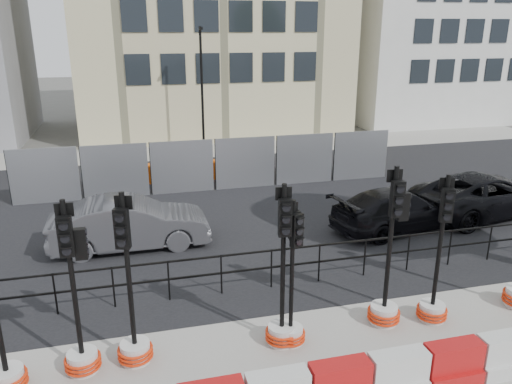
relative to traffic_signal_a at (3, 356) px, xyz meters
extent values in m
plane|color=#51514C|center=(5.34, 1.09, -0.69)|extent=(120.00, 120.00, 0.00)
cube|color=black|center=(5.34, 8.09, -0.68)|extent=(40.00, 14.00, 0.03)
cube|color=gray|center=(5.34, 17.09, -0.68)|extent=(40.00, 4.00, 0.02)
cylinder|color=black|center=(0.54, 2.29, -0.19)|extent=(0.04, 0.04, 1.00)
cylinder|color=black|center=(1.74, 2.29, -0.19)|extent=(0.04, 0.04, 1.00)
cylinder|color=black|center=(2.94, 2.29, -0.19)|extent=(0.04, 0.04, 1.00)
cylinder|color=black|center=(4.14, 2.29, -0.19)|extent=(0.04, 0.04, 1.00)
cylinder|color=black|center=(5.34, 2.29, -0.19)|extent=(0.04, 0.04, 1.00)
cylinder|color=black|center=(6.54, 2.29, -0.19)|extent=(0.04, 0.04, 1.00)
cylinder|color=black|center=(7.74, 2.29, -0.19)|extent=(0.04, 0.04, 1.00)
cylinder|color=black|center=(8.94, 2.29, -0.19)|extent=(0.04, 0.04, 1.00)
cylinder|color=black|center=(10.14, 2.29, -0.19)|extent=(0.04, 0.04, 1.00)
cylinder|color=black|center=(11.34, 2.29, -0.19)|extent=(0.04, 0.04, 1.00)
cube|color=black|center=(5.34, 2.29, 0.29)|extent=(18.00, 0.04, 0.04)
cube|color=black|center=(5.34, 2.29, -0.14)|extent=(18.00, 0.04, 0.04)
cube|color=gray|center=(-0.66, 10.09, 0.31)|extent=(2.30, 0.05, 2.00)
cylinder|color=black|center=(-1.81, 10.09, 0.31)|extent=(0.05, 0.05, 2.00)
cube|color=gray|center=(1.74, 10.09, 0.31)|extent=(2.30, 0.05, 2.00)
cylinder|color=black|center=(0.59, 10.09, 0.31)|extent=(0.05, 0.05, 2.00)
cube|color=gray|center=(4.14, 10.09, 0.31)|extent=(2.30, 0.05, 2.00)
cylinder|color=black|center=(2.99, 10.09, 0.31)|extent=(0.05, 0.05, 2.00)
cube|color=gray|center=(6.54, 10.09, 0.31)|extent=(2.30, 0.05, 2.00)
cylinder|color=black|center=(5.39, 10.09, 0.31)|extent=(0.05, 0.05, 2.00)
cube|color=gray|center=(8.94, 10.09, 0.31)|extent=(2.30, 0.05, 2.00)
cylinder|color=black|center=(7.79, 10.09, 0.31)|extent=(0.05, 0.05, 2.00)
cube|color=gray|center=(11.34, 10.09, 0.31)|extent=(2.30, 0.05, 2.00)
cylinder|color=black|center=(10.19, 10.09, 0.31)|extent=(0.05, 0.05, 2.00)
cube|color=orange|center=(1.34, 11.59, -0.29)|extent=(1.00, 0.40, 0.80)
cube|color=orange|center=(3.34, 11.59, -0.29)|extent=(1.00, 0.40, 0.80)
cube|color=orange|center=(5.34, 11.59, -0.29)|extent=(1.00, 0.40, 0.80)
cube|color=orange|center=(7.34, 11.59, -0.29)|extent=(1.00, 0.40, 0.80)
cube|color=orange|center=(9.34, 11.59, -0.29)|extent=(1.00, 0.40, 0.80)
cylinder|color=black|center=(5.84, 16.09, 2.31)|extent=(0.12, 0.12, 6.00)
cube|color=black|center=(5.84, 15.84, 5.21)|extent=(0.12, 0.50, 0.12)
cube|color=red|center=(5.34, -1.71, -0.14)|extent=(1.00, 0.35, 0.50)
cube|color=silver|center=(6.39, -1.71, -0.14)|extent=(1.00, 0.35, 0.50)
cube|color=red|center=(7.44, -1.71, -0.54)|extent=(1.00, 0.50, 0.30)
cube|color=red|center=(7.44, -1.71, -0.14)|extent=(1.00, 0.35, 0.50)
cube|color=silver|center=(8.49, -1.71, -0.54)|extent=(1.00, 0.50, 0.30)
cube|color=silver|center=(8.49, -1.71, -0.14)|extent=(1.00, 0.35, 0.50)
cylinder|color=silver|center=(0.00, 0.01, -0.49)|extent=(0.55, 0.55, 0.41)
torus|color=red|center=(0.00, 0.01, -0.57)|extent=(0.66, 0.66, 0.05)
torus|color=red|center=(0.00, 0.01, -0.49)|extent=(0.66, 0.66, 0.05)
torus|color=red|center=(0.00, 0.01, -0.41)|extent=(0.66, 0.66, 0.05)
cylinder|color=silver|center=(1.21, 0.21, -0.49)|extent=(0.54, 0.54, 0.40)
torus|color=red|center=(1.21, 0.21, -0.57)|extent=(0.65, 0.65, 0.05)
torus|color=red|center=(1.21, 0.21, -0.49)|extent=(0.65, 0.65, 0.05)
torus|color=red|center=(1.21, 0.21, -0.41)|extent=(0.65, 0.65, 0.05)
cylinder|color=black|center=(1.21, 0.21, 1.10)|extent=(0.09, 0.09, 2.99)
cube|color=black|center=(1.21, 0.09, 2.00)|extent=(0.24, 0.14, 0.70)
cylinder|color=black|center=(1.21, 0.01, 1.78)|extent=(0.15, 0.05, 0.15)
cylinder|color=black|center=(1.21, 0.01, 2.00)|extent=(0.15, 0.05, 0.15)
cylinder|color=black|center=(1.21, 0.01, 2.22)|extent=(0.15, 0.05, 0.15)
cube|color=black|center=(1.21, 0.27, 2.40)|extent=(0.30, 0.04, 0.24)
cube|color=black|center=(1.41, 0.20, 1.80)|extent=(0.20, 0.13, 0.55)
cylinder|color=silver|center=(2.14, 0.26, -0.49)|extent=(0.54, 0.54, 0.40)
torus|color=red|center=(2.14, 0.26, -0.57)|extent=(0.65, 0.65, 0.05)
torus|color=red|center=(2.14, 0.26, -0.49)|extent=(0.65, 0.65, 0.05)
torus|color=red|center=(2.14, 0.26, -0.41)|extent=(0.65, 0.65, 0.05)
cylinder|color=black|center=(2.14, 0.26, 1.12)|extent=(0.09, 0.09, 3.02)
cube|color=black|center=(2.10, 0.14, 2.03)|extent=(0.27, 0.21, 0.70)
cylinder|color=black|center=(2.08, 0.06, 1.80)|extent=(0.16, 0.09, 0.15)
cylinder|color=black|center=(2.08, 0.06, 2.03)|extent=(0.16, 0.09, 0.15)
cylinder|color=black|center=(2.08, 0.06, 2.25)|extent=(0.16, 0.09, 0.15)
cube|color=black|center=(2.15, 0.31, 2.43)|extent=(0.30, 0.12, 0.24)
cylinder|color=silver|center=(4.93, 0.12, -0.49)|extent=(0.54, 0.54, 0.40)
torus|color=red|center=(4.93, 0.12, -0.57)|extent=(0.65, 0.65, 0.05)
torus|color=red|center=(4.93, 0.12, -0.49)|extent=(0.65, 0.65, 0.05)
torus|color=red|center=(4.93, 0.12, -0.41)|extent=(0.65, 0.65, 0.05)
cylinder|color=black|center=(4.93, 0.12, 1.10)|extent=(0.09, 0.09, 2.99)
cube|color=black|center=(4.92, 0.01, 2.00)|extent=(0.25, 0.16, 0.70)
cylinder|color=black|center=(4.91, -0.07, 1.78)|extent=(0.15, 0.07, 0.15)
cylinder|color=black|center=(4.91, -0.07, 2.00)|extent=(0.15, 0.07, 0.15)
cylinder|color=black|center=(4.91, -0.07, 2.22)|extent=(0.15, 0.07, 0.15)
cube|color=black|center=(4.93, 0.18, 2.40)|extent=(0.30, 0.06, 0.24)
cube|color=black|center=(5.13, 0.10, 1.80)|extent=(0.21, 0.15, 0.55)
cylinder|color=silver|center=(5.09, 0.08, -0.51)|extent=(0.49, 0.49, 0.36)
torus|color=red|center=(5.09, 0.08, -0.58)|extent=(0.59, 0.59, 0.05)
torus|color=red|center=(5.09, 0.08, -0.51)|extent=(0.59, 0.59, 0.05)
torus|color=red|center=(5.09, 0.08, -0.44)|extent=(0.59, 0.59, 0.05)
cylinder|color=black|center=(5.09, 0.08, 0.94)|extent=(0.08, 0.08, 2.71)
cube|color=black|center=(5.13, -0.02, 1.75)|extent=(0.25, 0.19, 0.63)
cylinder|color=black|center=(5.16, -0.09, 1.55)|extent=(0.14, 0.09, 0.14)
cylinder|color=black|center=(5.16, -0.09, 1.75)|extent=(0.14, 0.09, 0.14)
cylinder|color=black|center=(5.16, -0.09, 1.95)|extent=(0.14, 0.09, 0.14)
cube|color=black|center=(5.08, 0.14, 2.11)|extent=(0.26, 0.12, 0.22)
cylinder|color=silver|center=(7.21, 0.27, -0.48)|extent=(0.56, 0.56, 0.42)
torus|color=red|center=(7.21, 0.27, -0.57)|extent=(0.67, 0.67, 0.05)
torus|color=red|center=(7.21, 0.27, -0.48)|extent=(0.67, 0.67, 0.05)
torus|color=red|center=(7.21, 0.27, -0.40)|extent=(0.67, 0.67, 0.05)
cylinder|color=black|center=(7.21, 0.27, 1.18)|extent=(0.09, 0.09, 3.11)
cube|color=black|center=(7.20, 0.15, 2.11)|extent=(0.26, 0.16, 0.73)
cylinder|color=black|center=(7.19, 0.07, 1.88)|extent=(0.16, 0.06, 0.16)
cylinder|color=black|center=(7.19, 0.07, 2.11)|extent=(0.16, 0.06, 0.16)
cylinder|color=black|center=(7.19, 0.07, 2.34)|extent=(0.16, 0.06, 0.16)
cube|color=black|center=(7.21, 0.33, 2.53)|extent=(0.31, 0.05, 0.25)
cube|color=black|center=(7.41, 0.26, 1.90)|extent=(0.22, 0.15, 0.57)
cylinder|color=silver|center=(8.25, 0.12, -0.50)|extent=(0.53, 0.53, 0.39)
torus|color=red|center=(8.25, 0.12, -0.57)|extent=(0.63, 0.63, 0.05)
torus|color=red|center=(8.25, 0.12, -0.50)|extent=(0.63, 0.63, 0.05)
torus|color=red|center=(8.25, 0.12, -0.42)|extent=(0.63, 0.63, 0.05)
cylinder|color=black|center=(8.25, 0.12, 1.07)|extent=(0.09, 0.09, 2.93)
cube|color=black|center=(8.21, 0.01, 1.94)|extent=(0.27, 0.21, 0.68)
cylinder|color=black|center=(8.19, -0.06, 1.73)|extent=(0.15, 0.09, 0.15)
cylinder|color=black|center=(8.19, -0.06, 1.94)|extent=(0.15, 0.09, 0.15)
cylinder|color=black|center=(8.19, -0.06, 2.16)|extent=(0.15, 0.09, 0.15)
cube|color=black|center=(8.27, 0.18, 2.33)|extent=(0.29, 0.12, 0.23)
imported|color=#444549|center=(2.16, 5.52, 0.03)|extent=(1.60, 4.39, 1.44)
imported|color=black|center=(10.12, 4.90, -0.06)|extent=(3.54, 5.09, 1.27)
imported|color=black|center=(13.53, 5.35, 0.01)|extent=(4.07, 5.84, 1.40)
camera|label=1|loc=(2.36, -7.89, 5.21)|focal=35.00mm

